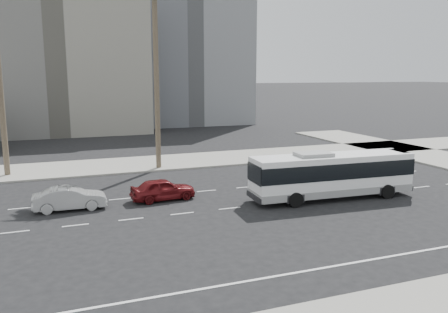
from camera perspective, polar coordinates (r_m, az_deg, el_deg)
name	(u,v)px	position (r m, az deg, el deg)	size (l,w,h in m)	color
ground	(274,204)	(29.18, 6.24, -5.89)	(700.00, 700.00, 0.00)	black
sidewalk_north	(200,160)	(43.17, -3.08, -0.43)	(120.00, 7.00, 0.15)	gray
midrise_beige_west	(55,67)	(69.95, -20.39, 10.41)	(24.00, 18.00, 18.00)	slate
midrise_gray_center	(178,45)	(79.85, -5.72, 13.78)	(20.00, 20.00, 26.00)	slate
civic_tower	(67,17)	(276.86, -19.11, 16.15)	(42.00, 42.00, 129.00)	beige
highrise_right	(159,24)	(262.79, -8.20, 16.10)	(26.00, 26.00, 70.00)	slate
highrise_far	(187,39)	(297.53, -4.63, 14.51)	(22.00, 22.00, 60.00)	slate
city_bus	(332,174)	(30.71, 13.39, -2.12)	(11.07, 3.03, 3.15)	white
car_a	(163,189)	(29.96, -7.67, -4.08)	(4.18, 1.68, 1.43)	maroon
car_b	(70,198)	(29.12, -18.75, -4.98)	(4.29, 1.49, 1.41)	#A6A6A6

